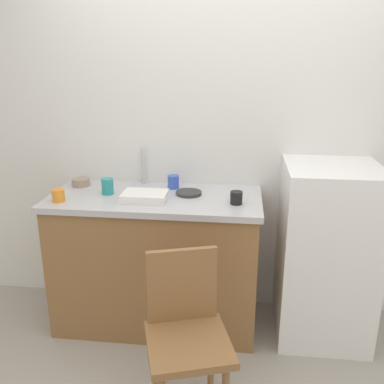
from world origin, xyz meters
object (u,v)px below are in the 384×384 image
Objects in this scene: cup_orange at (58,195)px; dish_tray at (145,196)px; chair at (186,331)px; cup_teal at (108,186)px; cup_blue at (173,182)px; hotplate at (189,193)px; cup_black at (236,198)px; refrigerator at (325,253)px; terracotta_bowl at (81,182)px.

dish_tray is at bearing 9.19° from cup_orange.
chair is 8.46× the size of cup_teal.
cup_blue is at bearing 62.44° from dish_tray.
hotplate is 0.35m from cup_black.
refrigerator reaches higher than cup_orange.
cup_teal is (-0.53, -0.05, 0.04)m from hotplate.
cup_orange is 0.99× the size of cup_black.
cup_orange is (-0.89, 0.62, 0.48)m from chair.
terracotta_bowl is at bearing 114.92° from chair.
cup_orange is 1.11m from cup_black.
cup_teal is at bearing -174.55° from hotplate.
dish_tray is at bearing -19.05° from cup_teal.
cup_black reaches higher than hotplate.
cup_orange is at bearing 127.76° from chair.
cup_teal is 0.85m from cup_black.
dish_tray is 3.09× the size of cup_blue.
refrigerator is 0.71m from cup_black.
terracotta_bowl is (-0.51, 0.25, 0.00)m from dish_tray.
refrigerator is 9.34× the size of terracotta_bowl.
chair is 11.29× the size of cup_orange.
cup_black is (-0.59, -0.11, 0.39)m from refrigerator.
cup_orange is at bearing -152.22° from cup_blue.
cup_blue is 0.76m from cup_orange.
cup_orange is (-1.69, -0.19, 0.39)m from refrigerator.
cup_blue is (-1.02, 0.17, 0.40)m from refrigerator.
terracotta_bowl is at bearing 166.78° from cup_black.
refrigerator is at bearing 6.30° from cup_orange.
cup_black is at bearing -6.60° from cup_teal.
cup_black is (1.09, -0.26, 0.01)m from terracotta_bowl.
refrigerator reaches higher than hotplate.
cup_orange reaches higher than hotplate.
terracotta_bowl is at bearing -178.58° from cup_blue.
cup_blue is (0.65, 0.02, 0.02)m from terracotta_bowl.
terracotta_bowl is 0.34m from cup_orange.
dish_tray is 0.30m from hotplate.
cup_black is at bearing 55.06° from chair.
chair is 0.91m from dish_tray.
hotplate is at bearing 154.65° from cup_black.
chair is 0.96m from hotplate.
cup_orange is at bearing -170.81° from dish_tray.
dish_tray is 2.24× the size of terracotta_bowl.
hotplate is 0.83m from cup_orange.
cup_blue is (-0.22, 0.97, 0.48)m from chair.
cup_teal is at bearing -156.98° from cup_blue.
refrigerator is 1.23m from dish_tray.
terracotta_bowl reaches higher than dish_tray.
dish_tray is 3.53× the size of cup_black.
cup_teal reaches higher than hotplate.
refrigerator is 1.31× the size of chair.
cup_orange is (-0.67, -0.35, -0.01)m from cup_blue.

